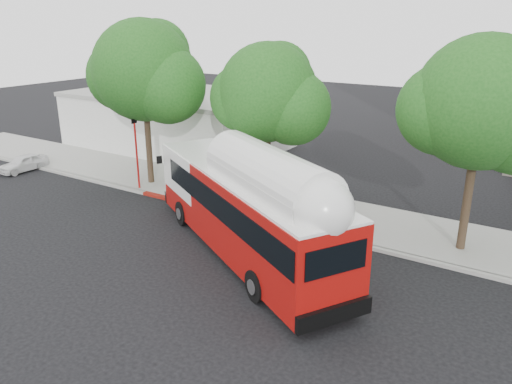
# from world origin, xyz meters

# --- Properties ---
(ground) EXTENTS (120.00, 120.00, 0.00)m
(ground) POSITION_xyz_m (0.00, 0.00, 0.00)
(ground) COLOR black
(ground) RESTS_ON ground
(sidewalk) EXTENTS (60.00, 5.00, 0.15)m
(sidewalk) POSITION_xyz_m (0.00, 6.50, 0.07)
(sidewalk) COLOR gray
(sidewalk) RESTS_ON ground
(curb_strip) EXTENTS (60.00, 0.30, 0.15)m
(curb_strip) POSITION_xyz_m (0.00, 3.90, 0.07)
(curb_strip) COLOR gray
(curb_strip) RESTS_ON ground
(red_curb_segment) EXTENTS (10.00, 0.32, 0.16)m
(red_curb_segment) POSITION_xyz_m (-3.00, 3.90, 0.08)
(red_curb_segment) COLOR maroon
(red_curb_segment) RESTS_ON ground
(street_tree_left) EXTENTS (6.67, 5.80, 9.74)m
(street_tree_left) POSITION_xyz_m (-8.53, 5.56, 6.60)
(street_tree_left) COLOR #2D2116
(street_tree_left) RESTS_ON ground
(street_tree_mid) EXTENTS (5.75, 5.00, 8.62)m
(street_tree_mid) POSITION_xyz_m (-0.59, 6.06, 5.91)
(street_tree_mid) COLOR #2D2116
(street_tree_mid) RESTS_ON ground
(street_tree_right) EXTENTS (6.21, 5.40, 9.18)m
(street_tree_right) POSITION_xyz_m (9.44, 5.86, 6.26)
(street_tree_right) COLOR #2D2116
(street_tree_right) RESTS_ON ground
(low_commercial_bldg) EXTENTS (16.20, 10.20, 4.25)m
(low_commercial_bldg) POSITION_xyz_m (-14.00, 14.00, 2.15)
(low_commercial_bldg) COLOR silver
(low_commercial_bldg) RESTS_ON ground
(transit_bus) EXTENTS (13.33, 9.21, 4.16)m
(transit_bus) POSITION_xyz_m (1.21, 0.54, 1.94)
(transit_bus) COLOR #9C0D0A
(transit_bus) RESTS_ON ground
(parked_car) EXTENTS (3.26, 1.38, 1.10)m
(parked_car) POSITION_xyz_m (-18.15, 3.04, 0.55)
(parked_car) COLOR silver
(parked_car) RESTS_ON ground
(signal_pole) EXTENTS (0.12, 0.40, 4.26)m
(signal_pole) POSITION_xyz_m (-8.80, 4.28, 2.18)
(signal_pole) COLOR #B61613
(signal_pole) RESTS_ON ground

